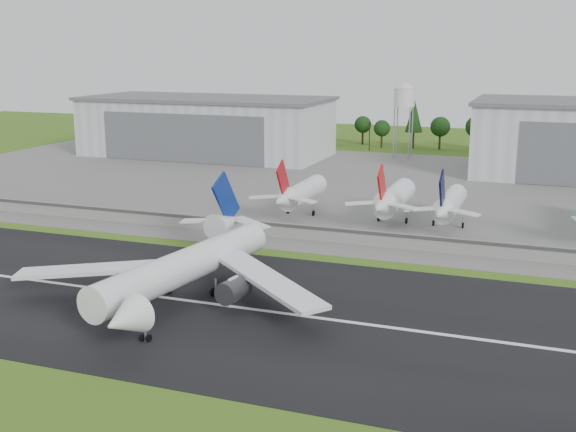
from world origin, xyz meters
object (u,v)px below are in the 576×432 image
at_px(parked_jet_red_a, 299,193).
at_px(parked_jet_red_b, 392,199).
at_px(parked_jet_navy, 448,205).
at_px(main_airliner, 184,274).

bearing_deg(parked_jet_red_a, parked_jet_red_b, 0.09).
height_order(parked_jet_red_b, parked_jet_navy, parked_jet_red_b).
distance_m(parked_jet_red_a, parked_jet_red_b, 24.10).
bearing_deg(main_airliner, parked_jet_red_b, -98.63).
xyz_separation_m(main_airliner, parked_jet_navy, (34.94, 66.94, 1.01)).
distance_m(main_airliner, parked_jet_red_a, 67.03).
xyz_separation_m(parked_jet_red_a, parked_jet_red_b, (24.10, 0.04, 0.23)).
bearing_deg(parked_jet_navy, parked_jet_red_b, 179.75).
relative_size(main_airliner, parked_jet_navy, 1.89).
bearing_deg(parked_jet_red_b, main_airliner, -107.64).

